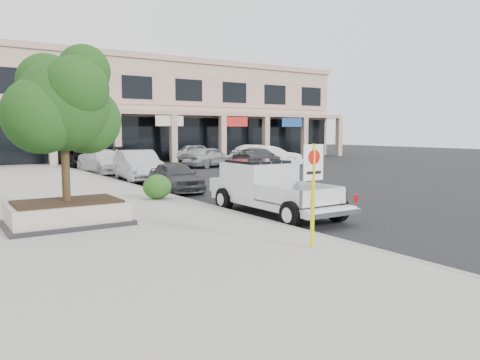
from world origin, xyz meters
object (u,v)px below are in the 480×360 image
curb_car_a (176,177)px  curb_car_b (138,166)px  lot_car_e (198,152)px  lot_car_c (259,158)px  lot_car_d (126,156)px  no_parking_sign (313,181)px  lot_car_f (257,154)px  curb_car_c (104,161)px  planter_tree (67,106)px  planter (67,213)px  curb_car_d (85,158)px  pickup_truck (276,189)px  lot_car_a (209,157)px  lot_car_b (270,156)px

curb_car_a → curb_car_b: bearing=92.4°
lot_car_e → lot_car_c: bearing=-165.6°
curb_car_b → lot_car_c: 11.24m
lot_car_d → no_parking_sign: bearing=153.4°
lot_car_e → lot_car_f: size_ratio=0.99×
curb_car_c → lot_car_d: lot_car_d is taller
curb_car_c → planter_tree: bearing=-116.4°
planter → curb_car_d: bearing=73.9°
pickup_truck → lot_car_a: size_ratio=1.22×
planter_tree → curb_car_a: 8.64m
lot_car_b → lot_car_f: lot_car_b is taller
pickup_truck → lot_car_d: bearing=82.2°
planter_tree → lot_car_f: bearing=43.9°
lot_car_a → curb_car_d: bearing=41.1°
lot_car_a → curb_car_b: bearing=108.7°
lot_car_e → pickup_truck: bearing=171.5°
no_parking_sign → lot_car_c: (13.07, 20.39, -0.89)m
pickup_truck → no_parking_sign: bearing=-118.2°
planter_tree → lot_car_c: bearing=40.9°
planter → pickup_truck: (6.20, -1.36, 0.40)m
no_parking_sign → curb_car_a: no_parking_sign is taller
curb_car_b → lot_car_d: 10.99m
pickup_truck → curb_car_c: 18.40m
pickup_truck → lot_car_d: 23.29m
curb_car_c → lot_car_d: size_ratio=0.94×
curb_car_b → lot_car_c: curb_car_b is taller
curb_car_d → lot_car_e: 10.79m
curb_car_d → lot_car_b: size_ratio=1.12×
curb_car_d → pickup_truck: bearing=-84.0°
planter_tree → curb_car_b: (6.19, 10.99, -2.57)m
curb_car_a → curb_car_b: size_ratio=0.78×
lot_car_d → lot_car_f: same height
pickup_truck → lot_car_d: pickup_truck is taller
curb_car_b → curb_car_d: curb_car_b is taller
curb_car_a → lot_car_a: bearing=59.9°
curb_car_c → curb_car_d: curb_car_c is taller
planter → lot_car_a: 22.76m
no_parking_sign → pickup_truck: bearing=61.8°
pickup_truck → lot_car_b: pickup_truck is taller
curb_car_d → lot_car_f: 13.97m
lot_car_f → planter: bearing=127.2°
lot_car_a → lot_car_f: lot_car_a is taller
no_parking_sign → curb_car_b: (2.42, 16.79, -0.79)m
no_parking_sign → curb_car_d: 27.87m
no_parking_sign → curb_car_d: bearing=84.9°
curb_car_c → curb_car_b: bearing=-95.8°
lot_car_e → curb_car_b: bearing=155.0°
planter_tree → lot_car_e: bearing=54.9°
lot_car_b → lot_car_c: (-1.57, -0.67, -0.05)m
no_parking_sign → lot_car_b: no_parking_sign is taller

